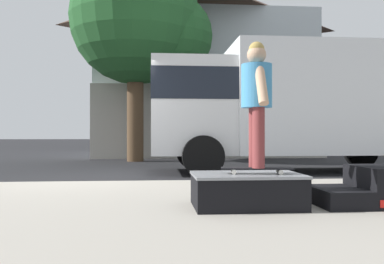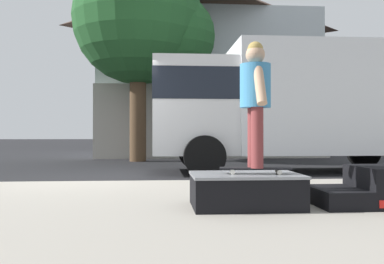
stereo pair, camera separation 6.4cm
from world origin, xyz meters
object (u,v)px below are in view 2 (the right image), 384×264
Objects in this scene: box_truck at (294,102)px; street_tree_main at (146,24)px; skate_box at (245,189)px; skateboard at (255,169)px; kicker_ramp at (366,189)px; skater_kid at (255,93)px.

street_tree_main is at bearing 130.97° from box_truck.
skate_box is 0.17× the size of box_truck.
skateboard is (0.10, -0.05, 0.23)m from skate_box.
skate_box is 1.38m from kicker_ramp.
skateboard is at bearing -81.24° from street_tree_main.
skateboard is at bearing -26.97° from skate_box.
skate_box is 1.49× the size of skateboard.
skater_kid is at bearing -26.97° from skate_box.
box_truck is (0.95, 5.44, 1.40)m from kicker_ramp.
box_truck is (2.24, 5.49, 0.33)m from skater_kid.
skate_box is at bearing 153.03° from skateboard.
street_tree_main is (-1.51, 9.81, 4.14)m from skateboard.
box_truck is at bearing -49.03° from street_tree_main.
street_tree_main is at bearing 98.76° from skater_kid.
box_truck is (2.34, 5.44, 1.38)m from skate_box.
skater_kid is at bearing -112.17° from box_truck.
street_tree_main is (-1.41, 9.75, 4.36)m from skate_box.
street_tree_main reaches higher than skateboard.
skater_kid is 10.46m from street_tree_main.
kicker_ramp is 0.14× the size of street_tree_main.
skate_box is 6.08m from box_truck.
kicker_ramp reaches higher than skate_box.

